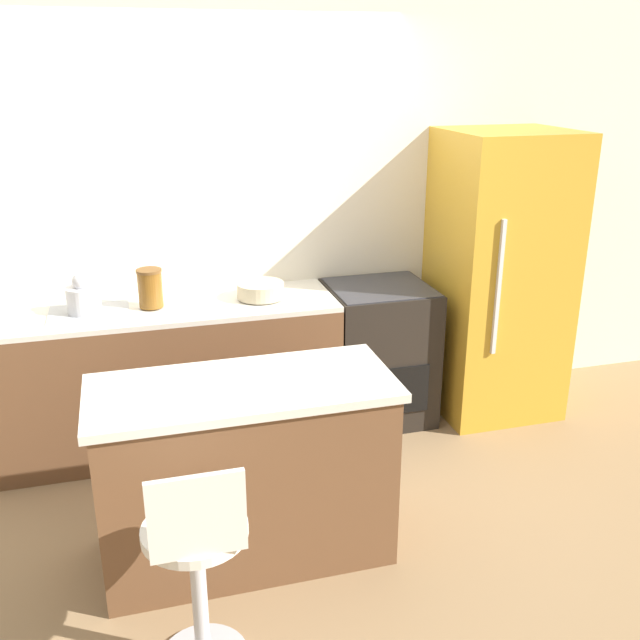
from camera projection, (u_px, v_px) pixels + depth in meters
name	position (u px, v px, depth m)	size (l,w,h in m)	color
ground_plane	(225.00, 461.00, 4.22)	(14.00, 14.00, 0.00)	#8E704C
wall_back	(199.00, 222.00, 4.35)	(8.00, 0.06, 2.60)	silver
back_counter	(161.00, 377.00, 4.27)	(2.10, 0.60, 0.90)	brown
kitchen_island	(246.00, 471.00, 3.29)	(1.36, 0.60, 0.89)	brown
oven_range	(378.00, 353.00, 4.62)	(0.64, 0.61, 0.90)	black
refrigerator	(498.00, 276.00, 4.61)	(0.76, 0.74, 1.84)	gold
stool_chair	(198.00, 569.00, 2.63)	(0.39, 0.39, 0.95)	#B7B7BC
kettle	(83.00, 297.00, 3.98)	(0.19, 0.19, 0.23)	silver
mixing_bowl	(261.00, 290.00, 4.25)	(0.28, 0.28, 0.09)	#C1B28E
canister_jar	(150.00, 288.00, 4.07)	(0.14, 0.14, 0.22)	brown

